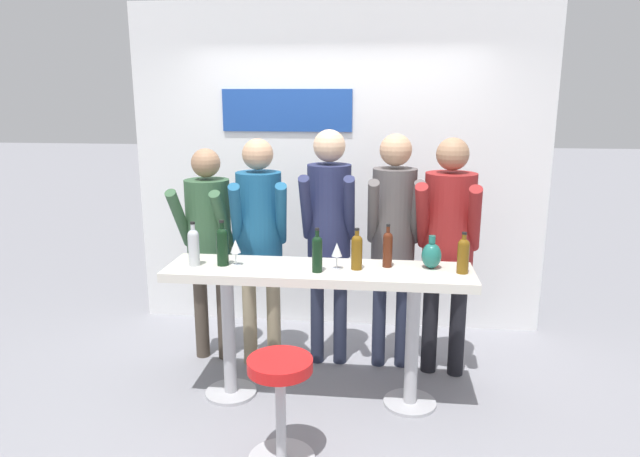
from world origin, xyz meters
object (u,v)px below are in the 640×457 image
at_px(person_center, 394,224).
at_px(wine_bottle_1, 357,250).
at_px(wine_bottle_5, 317,252).
at_px(person_center_left, 329,221).
at_px(decorative_vase, 431,255).
at_px(person_left, 259,227).
at_px(person_center_right, 448,232).
at_px(bar_stool, 280,394).
at_px(tasting_table, 319,294).
at_px(person_far_left, 208,231).
at_px(wine_bottle_0, 222,245).
at_px(wine_glass_0, 337,250).
at_px(wine_bottle_3, 194,246).
at_px(wine_bottle_2, 388,248).
at_px(wine_bottle_4, 463,254).
at_px(wine_glass_1, 236,247).

relative_size(person_center, wine_bottle_1, 6.52).
bearing_deg(wine_bottle_5, person_center_left, 89.08).
bearing_deg(decorative_vase, person_left, 161.09).
xyz_separation_m(person_center_left, person_center_right, (0.88, -0.08, -0.04)).
bearing_deg(person_left, wine_bottle_1, -45.38).
bearing_deg(bar_stool, wine_bottle_5, 77.85).
xyz_separation_m(tasting_table, person_far_left, (-0.92, 0.56, 0.27)).
bearing_deg(wine_bottle_1, wine_bottle_0, -179.61).
xyz_separation_m(wine_glass_0, decorative_vase, (0.62, 0.09, -0.04)).
bearing_deg(wine_bottle_1, bar_stool, -118.51).
xyz_separation_m(wine_bottle_3, wine_glass_0, (0.95, 0.03, -0.01)).
height_order(person_center_left, wine_bottle_3, person_center_left).
bearing_deg(wine_bottle_2, decorative_vase, 0.62).
distance_m(person_center_left, wine_bottle_4, 1.09).
distance_m(wine_bottle_1, wine_bottle_4, 0.68).
bearing_deg(wine_bottle_2, bar_stool, -126.50).
height_order(person_center, wine_glass_1, person_center).
relative_size(person_center_right, wine_glass_0, 10.07).
distance_m(tasting_table, person_far_left, 1.11).
bearing_deg(decorative_vase, person_far_left, 163.96).
relative_size(wine_bottle_0, wine_bottle_3, 1.03).
bearing_deg(wine_glass_1, person_center_right, 18.78).
bearing_deg(person_center_right, wine_glass_0, -137.58).
relative_size(bar_stool, wine_bottle_0, 2.08).
height_order(person_far_left, person_center_left, person_center_left).
bearing_deg(tasting_table, person_left, 135.03).
height_order(wine_glass_0, decorative_vase, decorative_vase).
xyz_separation_m(tasting_table, person_left, (-0.51, 0.51, 0.33)).
relative_size(person_left, wine_bottle_1, 6.39).
relative_size(person_center, wine_bottle_4, 6.68).
xyz_separation_m(person_center, decorative_vase, (0.24, -0.49, -0.09)).
bearing_deg(wine_bottle_5, wine_bottle_1, 18.06).
xyz_separation_m(wine_bottle_1, decorative_vase, (0.49, 0.09, -0.04)).
relative_size(wine_bottle_3, decorative_vase, 1.36).
height_order(person_left, wine_bottle_0, person_left).
height_order(tasting_table, wine_bottle_0, wine_bottle_0).
distance_m(wine_glass_0, decorative_vase, 0.62).
height_order(person_center_left, wine_bottle_2, person_center_left).
bearing_deg(wine_bottle_1, person_center, 67.19).
bearing_deg(wine_glass_1, wine_bottle_0, -171.26).
height_order(wine_bottle_5, decorative_vase, wine_bottle_5).
bearing_deg(wine_bottle_3, wine_bottle_5, -3.12).
bearing_deg(wine_glass_0, tasting_table, 176.50).
height_order(bar_stool, person_far_left, person_far_left).
xyz_separation_m(tasting_table, wine_bottle_2, (0.45, 0.08, 0.32)).
bearing_deg(person_center_right, person_center_left, -175.97).
relative_size(wine_glass_0, decorative_vase, 0.80).
bearing_deg(person_center_right, wine_bottle_3, -153.50).
bearing_deg(wine_bottle_2, person_left, 155.83).
bearing_deg(wine_glass_0, wine_bottle_2, 14.45).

